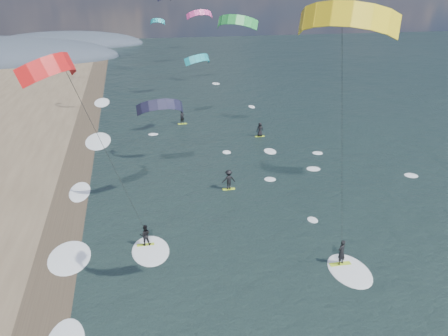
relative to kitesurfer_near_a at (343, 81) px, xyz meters
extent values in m
cube|color=#382D23|center=(-15.44, 4.25, -13.48)|extent=(3.00, 240.00, 0.00)
ellipsoid|color=#3D4756|center=(-25.44, 114.25, -13.48)|extent=(40.00, 18.00, 7.00)
cube|color=#AED525|center=(3.20, 4.97, -13.45)|extent=(1.44, 0.43, 0.06)
imported|color=black|center=(3.20, 4.97, -12.53)|extent=(0.77, 0.69, 1.78)
ellipsoid|color=white|center=(3.50, 4.17, -13.48)|extent=(2.60, 4.20, 0.12)
cylinder|color=black|center=(1.20, 1.97, -4.55)|extent=(0.02, 0.02, 16.88)
cube|color=#AED525|center=(-9.42, 9.92, -13.45)|extent=(1.23, 0.38, 0.06)
imported|color=black|center=(-9.42, 9.92, -12.64)|extent=(0.78, 0.61, 1.56)
ellipsoid|color=white|center=(-9.12, 9.12, -13.48)|extent=(2.60, 4.20, 0.12)
cylinder|color=black|center=(-11.17, 6.92, -5.78)|extent=(0.02, 0.02, 14.56)
cube|color=#AED525|center=(-1.70, 18.32, -13.45)|extent=(1.10, 0.35, 0.05)
imported|color=black|center=(-1.70, 18.32, -12.53)|extent=(1.20, 0.73, 1.80)
cube|color=#AED525|center=(4.84, 32.41, -13.45)|extent=(1.10, 0.35, 0.05)
imported|color=black|center=(4.84, 32.41, -12.60)|extent=(0.82, 0.54, 1.65)
cube|color=#AED525|center=(-3.52, 39.20, -13.45)|extent=(1.10, 0.35, 0.05)
imported|color=black|center=(-3.52, 39.20, -12.58)|extent=(0.73, 0.64, 1.69)
ellipsoid|color=white|center=(-14.24, 9.25, -13.48)|extent=(2.40, 5.40, 0.11)
ellipsoid|color=white|center=(-14.24, 20.25, -13.48)|extent=(2.40, 5.40, 0.11)
ellipsoid|color=white|center=(-14.24, 34.25, -13.48)|extent=(2.40, 5.40, 0.11)
ellipsoid|color=white|center=(-14.24, 52.25, -13.48)|extent=(2.40, 5.40, 0.11)
camera|label=1|loc=(-9.74, -21.46, 4.83)|focal=40.00mm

